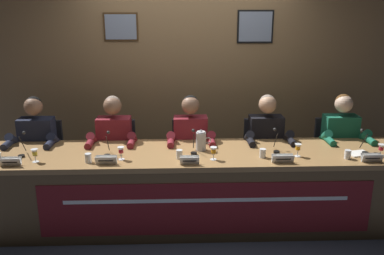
{
  "coord_description": "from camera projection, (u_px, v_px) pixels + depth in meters",
  "views": [
    {
      "loc": [
        -0.13,
        -3.78,
        2.15
      ],
      "look_at": [
        0.0,
        0.0,
        1.01
      ],
      "focal_mm": 38.6,
      "sensor_mm": 36.0,
      "label": 1
    }
  ],
  "objects": [
    {
      "name": "ground_plane",
      "position": [
        192.0,
        221.0,
        4.24
      ],
      "size": [
        12.0,
        12.0,
        0.0
      ],
      "primitive_type": "plane",
      "color": "#383D4C"
    },
    {
      "name": "wall_back_panelled",
      "position": [
        188.0,
        75.0,
        5.09
      ],
      "size": [
        5.61,
        0.14,
        2.6
      ],
      "color": "#937047",
      "rests_on": "ground_plane"
    },
    {
      "name": "conference_table",
      "position": [
        193.0,
        179.0,
        3.97
      ],
      "size": [
        4.41,
        0.82,
        0.76
      ],
      "color": "olive",
      "rests_on": "ground_plane"
    },
    {
      "name": "chair_far_left",
      "position": [
        44.0,
        163.0,
        4.63
      ],
      "size": [
        0.44,
        0.44,
        0.89
      ],
      "color": "black",
      "rests_on": "ground_plane"
    },
    {
      "name": "panelist_far_left",
      "position": [
        36.0,
        145.0,
        4.36
      ],
      "size": [
        0.51,
        0.48,
        1.22
      ],
      "color": "black",
      "rests_on": "ground_plane"
    },
    {
      "name": "nameplate_far_left",
      "position": [
        10.0,
        162.0,
        3.67
      ],
      "size": [
        0.19,
        0.06,
        0.08
      ],
      "color": "white",
      "rests_on": "conference_table"
    },
    {
      "name": "juice_glass_far_left",
      "position": [
        35.0,
        153.0,
        3.75
      ],
      "size": [
        0.06,
        0.06,
        0.12
      ],
      "color": "white",
      "rests_on": "conference_table"
    },
    {
      "name": "microphone_far_left",
      "position": [
        22.0,
        148.0,
        3.91
      ],
      "size": [
        0.06,
        0.17,
        0.22
      ],
      "color": "black",
      "rests_on": "conference_table"
    },
    {
      "name": "chair_left",
      "position": [
        118.0,
        162.0,
        4.66
      ],
      "size": [
        0.44,
        0.44,
        0.89
      ],
      "color": "black",
      "rests_on": "ground_plane"
    },
    {
      "name": "panelist_left",
      "position": [
        114.0,
        144.0,
        4.39
      ],
      "size": [
        0.51,
        0.48,
        1.22
      ],
      "color": "black",
      "rests_on": "ground_plane"
    },
    {
      "name": "nameplate_left",
      "position": [
        106.0,
        160.0,
        3.71
      ],
      "size": [
        0.19,
        0.06,
        0.08
      ],
      "color": "white",
      "rests_on": "conference_table"
    },
    {
      "name": "juice_glass_left",
      "position": [
        121.0,
        151.0,
        3.81
      ],
      "size": [
        0.06,
        0.06,
        0.12
      ],
      "color": "white",
      "rests_on": "conference_table"
    },
    {
      "name": "water_cup_left",
      "position": [
        88.0,
        158.0,
        3.75
      ],
      "size": [
        0.06,
        0.06,
        0.08
      ],
      "color": "silver",
      "rests_on": "conference_table"
    },
    {
      "name": "microphone_left",
      "position": [
        108.0,
        148.0,
        3.92
      ],
      "size": [
        0.06,
        0.17,
        0.22
      ],
      "color": "black",
      "rests_on": "conference_table"
    },
    {
      "name": "chair_center",
      "position": [
        190.0,
        161.0,
        4.69
      ],
      "size": [
        0.44,
        0.44,
        0.89
      ],
      "color": "black",
      "rests_on": "ground_plane"
    },
    {
      "name": "panelist_center",
      "position": [
        191.0,
        144.0,
        4.42
      ],
      "size": [
        0.51,
        0.48,
        1.22
      ],
      "color": "black",
      "rests_on": "ground_plane"
    },
    {
      "name": "nameplate_center",
      "position": [
        190.0,
        160.0,
        3.7
      ],
      "size": [
        0.17,
        0.06,
        0.08
      ],
      "color": "white",
      "rests_on": "conference_table"
    },
    {
      "name": "juice_glass_center",
      "position": [
        214.0,
        151.0,
        3.8
      ],
      "size": [
        0.06,
        0.06,
        0.12
      ],
      "color": "white",
      "rests_on": "conference_table"
    },
    {
      "name": "water_cup_center",
      "position": [
        179.0,
        155.0,
        3.84
      ],
      "size": [
        0.06,
        0.06,
        0.08
      ],
      "color": "silver",
      "rests_on": "conference_table"
    },
    {
      "name": "microphone_center",
      "position": [
        194.0,
        146.0,
        3.98
      ],
      "size": [
        0.06,
        0.17,
        0.22
      ],
      "color": "black",
      "rests_on": "conference_table"
    },
    {
      "name": "chair_right",
      "position": [
        262.0,
        160.0,
        4.72
      ],
      "size": [
        0.44,
        0.44,
        0.89
      ],
      "color": "black",
      "rests_on": "ground_plane"
    },
    {
      "name": "panelist_right",
      "position": [
        267.0,
        143.0,
        4.45
      ],
      "size": [
        0.51,
        0.48,
        1.22
      ],
      "color": "black",
      "rests_on": "ground_plane"
    },
    {
      "name": "nameplate_right",
      "position": [
        283.0,
        159.0,
        3.74
      ],
      "size": [
        0.2,
        0.06,
        0.08
      ],
      "color": "white",
      "rests_on": "conference_table"
    },
    {
      "name": "juice_glass_right",
      "position": [
        298.0,
        148.0,
        3.89
      ],
      "size": [
        0.06,
        0.06,
        0.12
      ],
      "color": "white",
      "rests_on": "conference_table"
    },
    {
      "name": "water_cup_right",
      "position": [
        263.0,
        154.0,
        3.87
      ],
      "size": [
        0.06,
        0.06,
        0.08
      ],
      "color": "silver",
      "rests_on": "conference_table"
    },
    {
      "name": "microphone_right",
      "position": [
        276.0,
        144.0,
        4.02
      ],
      "size": [
        0.06,
        0.17,
        0.22
      ],
      "color": "black",
      "rests_on": "conference_table"
    },
    {
      "name": "chair_far_right",
      "position": [
        333.0,
        159.0,
        4.74
      ],
      "size": [
        0.44,
        0.44,
        0.89
      ],
      "color": "black",
      "rests_on": "ground_plane"
    },
    {
      "name": "panelist_far_right",
      "position": [
        342.0,
        142.0,
        4.47
      ],
      "size": [
        0.51,
        0.48,
        1.22
      ],
      "color": "black",
      "rests_on": "ground_plane"
    },
    {
      "name": "nameplate_far_right",
      "position": [
        372.0,
        158.0,
        3.76
      ],
      "size": [
        0.19,
        0.06,
        0.08
      ],
      "color": "white",
      "rests_on": "conference_table"
    },
    {
      "name": "juice_glass_far_right",
      "position": [
        381.0,
        148.0,
        3.88
      ],
      "size": [
        0.06,
        0.06,
        0.12
      ],
      "color": "white",
      "rests_on": "conference_table"
    },
    {
      "name": "water_cup_far_right",
      "position": [
        348.0,
        155.0,
        3.84
      ],
      "size": [
        0.06,
        0.06,
        0.08
      ],
      "color": "silver",
      "rests_on": "conference_table"
    },
    {
      "name": "microphone_far_right",
      "position": [
        364.0,
        145.0,
        3.99
      ],
      "size": [
        0.06,
        0.17,
        0.22
      ],
      "color": "black",
      "rests_on": "conference_table"
    },
    {
      "name": "water_pitcher_central",
      "position": [
        201.0,
        141.0,
        4.05
      ],
      "size": [
        0.15,
        0.1,
        0.21
      ],
      "color": "silver",
      "rests_on": "conference_table"
    },
    {
      "name": "document_stack_far_right",
      "position": [
        358.0,
        154.0,
        3.97
      ],
      "size": [
        0.24,
        0.2,
        0.01
      ],
      "color": "white",
      "rests_on": "conference_table"
    }
  ]
}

